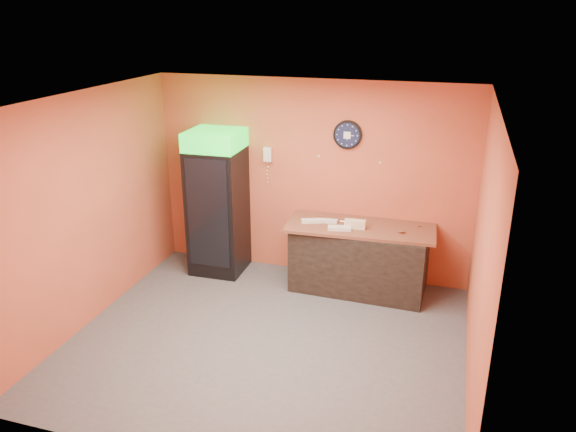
% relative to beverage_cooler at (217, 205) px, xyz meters
% --- Properties ---
extents(floor, '(4.50, 4.50, 0.00)m').
position_rel_beverage_cooler_xyz_m(floor, '(1.29, -1.60, -1.02)').
color(floor, '#47474C').
rests_on(floor, ground).
extents(back_wall, '(4.50, 0.02, 2.80)m').
position_rel_beverage_cooler_xyz_m(back_wall, '(1.29, 0.40, 0.38)').
color(back_wall, '#D1583B').
rests_on(back_wall, floor).
extents(left_wall, '(0.02, 4.00, 2.80)m').
position_rel_beverage_cooler_xyz_m(left_wall, '(-0.96, -1.60, 0.38)').
color(left_wall, '#D1583B').
rests_on(left_wall, floor).
extents(right_wall, '(0.02, 4.00, 2.80)m').
position_rel_beverage_cooler_xyz_m(right_wall, '(3.54, -1.60, 0.38)').
color(right_wall, '#D1583B').
rests_on(right_wall, floor).
extents(ceiling, '(4.50, 4.00, 0.02)m').
position_rel_beverage_cooler_xyz_m(ceiling, '(1.29, -1.60, 1.78)').
color(ceiling, white).
rests_on(ceiling, back_wall).
extents(beverage_cooler, '(0.75, 0.76, 2.09)m').
position_rel_beverage_cooler_xyz_m(beverage_cooler, '(0.00, 0.00, 0.00)').
color(beverage_cooler, black).
rests_on(beverage_cooler, floor).
extents(prep_counter, '(1.82, 0.85, 0.90)m').
position_rel_beverage_cooler_xyz_m(prep_counter, '(2.08, -0.00, -0.57)').
color(prep_counter, black).
rests_on(prep_counter, floor).
extents(wall_clock, '(0.39, 0.06, 0.39)m').
position_rel_beverage_cooler_xyz_m(wall_clock, '(1.79, 0.37, 1.05)').
color(wall_clock, black).
rests_on(wall_clock, back_wall).
extents(wall_phone, '(0.11, 0.10, 0.20)m').
position_rel_beverage_cooler_xyz_m(wall_phone, '(0.66, 0.34, 0.71)').
color(wall_phone, white).
rests_on(wall_phone, back_wall).
extents(butcher_paper, '(2.01, 0.90, 0.04)m').
position_rel_beverage_cooler_xyz_m(butcher_paper, '(2.08, -0.00, -0.11)').
color(butcher_paper, brown).
rests_on(butcher_paper, prep_counter).
extents(sub_roll_stack, '(0.28, 0.11, 0.12)m').
position_rel_beverage_cooler_xyz_m(sub_roll_stack, '(2.02, -0.10, -0.03)').
color(sub_roll_stack, beige).
rests_on(sub_roll_stack, butcher_paper).
extents(wrapped_sandwich_left, '(0.30, 0.21, 0.04)m').
position_rel_beverage_cooler_xyz_m(wrapped_sandwich_left, '(1.42, -0.05, -0.07)').
color(wrapped_sandwich_left, silver).
rests_on(wrapped_sandwich_left, butcher_paper).
extents(wrapped_sandwich_mid, '(0.32, 0.18, 0.04)m').
position_rel_beverage_cooler_xyz_m(wrapped_sandwich_mid, '(1.84, -0.21, -0.06)').
color(wrapped_sandwich_mid, silver).
rests_on(wrapped_sandwich_mid, butcher_paper).
extents(wrapped_sandwich_right, '(0.27, 0.12, 0.04)m').
position_rel_beverage_cooler_xyz_m(wrapped_sandwich_right, '(1.63, 0.01, -0.07)').
color(wrapped_sandwich_right, silver).
rests_on(wrapped_sandwich_right, butcher_paper).
extents(kitchen_tool, '(0.06, 0.06, 0.06)m').
position_rel_beverage_cooler_xyz_m(kitchen_tool, '(1.95, 0.07, -0.05)').
color(kitchen_tool, silver).
rests_on(kitchen_tool, butcher_paper).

